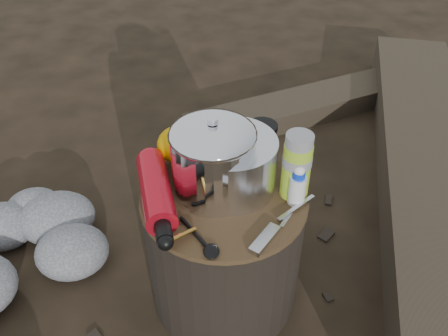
{
  "coord_description": "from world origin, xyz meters",
  "views": [
    {
      "loc": [
        -0.03,
        -0.9,
        1.21
      ],
      "look_at": [
        0.0,
        0.0,
        0.48
      ],
      "focal_mm": 38.68,
      "sensor_mm": 36.0,
      "label": 1
    }
  ],
  "objects_px": {
    "camping_pot": "(213,158)",
    "travel_mug": "(262,143)",
    "log_main": "(429,171)",
    "thermos": "(297,166)",
    "stump": "(224,248)",
    "fuel_bottle": "(156,191)"
  },
  "relations": [
    {
      "from": "camping_pot",
      "to": "travel_mug",
      "type": "relative_size",
      "value": 1.81
    },
    {
      "from": "log_main",
      "to": "thermos",
      "type": "bearing_deg",
      "value": -129.31
    },
    {
      "from": "stump",
      "to": "log_main",
      "type": "bearing_deg",
      "value": 30.11
    },
    {
      "from": "stump",
      "to": "thermos",
      "type": "distance_m",
      "value": 0.33
    },
    {
      "from": "log_main",
      "to": "fuel_bottle",
      "type": "bearing_deg",
      "value": -139.57
    },
    {
      "from": "stump",
      "to": "camping_pot",
      "type": "relative_size",
      "value": 2.05
    },
    {
      "from": "thermos",
      "to": "log_main",
      "type": "bearing_deg",
      "value": 36.64
    },
    {
      "from": "log_main",
      "to": "stump",
      "type": "bearing_deg",
      "value": -135.84
    },
    {
      "from": "fuel_bottle",
      "to": "thermos",
      "type": "distance_m",
      "value": 0.35
    },
    {
      "from": "thermos",
      "to": "camping_pot",
      "type": "bearing_deg",
      "value": 174.89
    },
    {
      "from": "camping_pot",
      "to": "fuel_bottle",
      "type": "bearing_deg",
      "value": -163.55
    },
    {
      "from": "stump",
      "to": "log_main",
      "type": "xyz_separation_m",
      "value": [
        0.77,
        0.45,
        -0.11
      ]
    },
    {
      "from": "stump",
      "to": "fuel_bottle",
      "type": "height_order",
      "value": "fuel_bottle"
    },
    {
      "from": "thermos",
      "to": "travel_mug",
      "type": "distance_m",
      "value": 0.16
    },
    {
      "from": "camping_pot",
      "to": "thermos",
      "type": "height_order",
      "value": "camping_pot"
    },
    {
      "from": "log_main",
      "to": "travel_mug",
      "type": "xyz_separation_m",
      "value": [
        -0.66,
        -0.3,
        0.36
      ]
    },
    {
      "from": "stump",
      "to": "travel_mug",
      "type": "relative_size",
      "value": 3.71
    },
    {
      "from": "fuel_bottle",
      "to": "camping_pot",
      "type": "bearing_deg",
      "value": 5.12
    },
    {
      "from": "camping_pot",
      "to": "travel_mug",
      "type": "bearing_deg",
      "value": 42.68
    },
    {
      "from": "stump",
      "to": "log_main",
      "type": "distance_m",
      "value": 0.9
    },
    {
      "from": "stump",
      "to": "thermos",
      "type": "relative_size",
      "value": 2.39
    },
    {
      "from": "camping_pot",
      "to": "travel_mug",
      "type": "height_order",
      "value": "camping_pot"
    }
  ]
}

